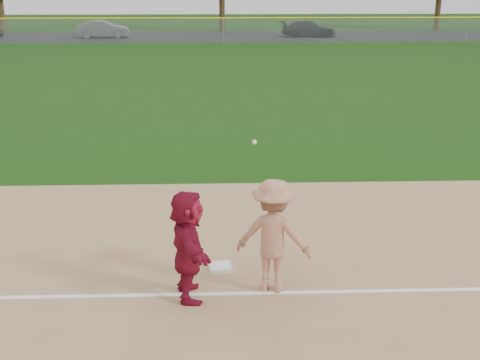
{
  "coord_description": "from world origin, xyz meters",
  "views": [
    {
      "loc": [
        -0.41,
        -9.93,
        5.18
      ],
      "look_at": [
        0.0,
        1.5,
        1.3
      ],
      "focal_mm": 45.0,
      "sensor_mm": 36.0,
      "label": 1
    }
  ],
  "objects_px": {
    "car_right": "(309,29)",
    "first_base": "(220,267)",
    "car_mid": "(103,29)",
    "base_runner": "(188,245)"
  },
  "relations": [
    {
      "from": "first_base",
      "to": "car_mid",
      "type": "bearing_deg",
      "value": 102.73
    },
    {
      "from": "first_base",
      "to": "car_right",
      "type": "relative_size",
      "value": 0.08
    },
    {
      "from": "base_runner",
      "to": "car_right",
      "type": "xyz_separation_m",
      "value": [
        8.68,
        46.25,
        -0.25
      ]
    },
    {
      "from": "car_right",
      "to": "car_mid",
      "type": "bearing_deg",
      "value": 91.23
    },
    {
      "from": "base_runner",
      "to": "car_mid",
      "type": "xyz_separation_m",
      "value": [
        -9.62,
        45.89,
        -0.22
      ]
    },
    {
      "from": "car_mid",
      "to": "car_right",
      "type": "relative_size",
      "value": 0.92
    },
    {
      "from": "car_right",
      "to": "first_base",
      "type": "bearing_deg",
      "value": 169.88
    },
    {
      "from": "first_base",
      "to": "base_runner",
      "type": "bearing_deg",
      "value": -118.7
    },
    {
      "from": "first_base",
      "to": "car_mid",
      "type": "relative_size",
      "value": 0.09
    },
    {
      "from": "first_base",
      "to": "base_runner",
      "type": "height_order",
      "value": "base_runner"
    }
  ]
}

